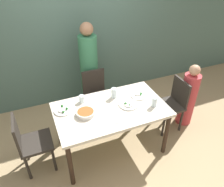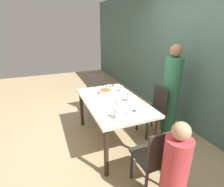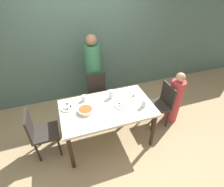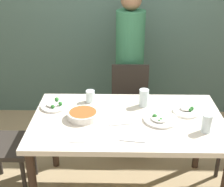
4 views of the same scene
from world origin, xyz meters
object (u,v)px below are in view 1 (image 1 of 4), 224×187
Objects in this scene: bowl_curry at (86,113)px; glass_water_tall at (114,93)px; person_adult at (89,71)px; person_child at (188,98)px; chair_child_spot at (172,103)px; chair_adult_spot at (96,94)px; plate_rice_adult at (138,95)px.

glass_water_tall is at bearing 24.55° from bowl_curry.
person_adult is 0.89m from glass_water_tall.
bowl_curry is (-0.39, -1.10, 0.04)m from person_adult.
person_child reaches higher than glass_water_tall.
chair_adult_spot is at bearing -124.19° from chair_child_spot.
plate_rice_adult is (-0.60, 0.03, 0.28)m from chair_child_spot.
person_adult is 10.78× the size of glass_water_tall.
glass_water_tall is (-0.94, 0.14, 0.34)m from chair_child_spot.
chair_adult_spot is 4.04× the size of plate_rice_adult.
chair_child_spot is at bearing -34.19° from chair_adult_spot.
glass_water_tall is (-1.24, 0.14, 0.32)m from person_child.
person_adult is 1.69m from person_child.
person_adult is (-1.02, 1.02, 0.26)m from chair_child_spot.
chair_adult_spot and chair_child_spot have the same top height.
chair_child_spot is 5.90× the size of glass_water_tall.
plate_rice_adult is at bearing -18.12° from glass_water_tall.
person_adult is at bearing -134.92° from chair_child_spot.
chair_child_spot is at bearing -8.74° from glass_water_tall.
chair_child_spot is 3.62× the size of bowl_curry.
bowl_curry is at bearing -177.47° from person_child.
glass_water_tall reaches higher than chair_child_spot.
chair_adult_spot is 0.66m from glass_water_tall.
bowl_curry is (-1.42, -0.08, 0.30)m from chair_child_spot.
person_child is 7.39× the size of glass_water_tall.
chair_child_spot is 4.04× the size of plate_rice_adult.
chair_child_spot is at bearing 3.07° from bowl_curry.
plate_rice_adult is 0.36m from glass_water_tall.
person_adult is at bearing 113.11° from plate_rice_adult.
chair_child_spot is at bearing -44.92° from person_adult.
plate_rice_adult is at bearing 7.75° from bowl_curry.
chair_child_spot is 0.80× the size of person_child.
plate_rice_adult is (0.42, -0.99, 0.02)m from person_adult.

